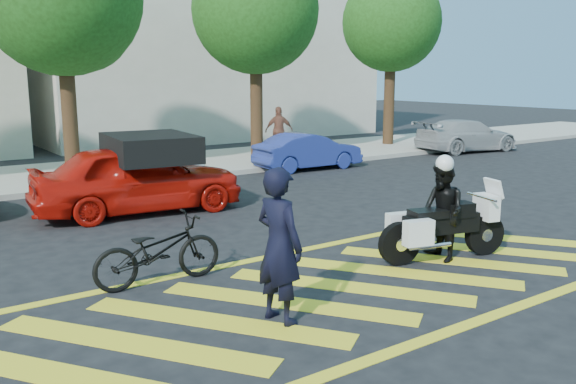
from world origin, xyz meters
TOP-DOWN VIEW (x-y plane):
  - ground at (0.00, 0.00)m, footprint 90.00×90.00m
  - sidewalk at (0.00, 12.00)m, footprint 60.00×5.00m
  - crosswalk at (-0.04, 0.00)m, footprint 12.33×4.00m
  - building_right at (9.00, 21.00)m, footprint 16.00×8.00m
  - tree_center at (0.13, 12.06)m, footprint 4.60×4.60m
  - tree_right at (6.63, 12.06)m, footprint 4.40×4.40m
  - tree_far_right at (13.13, 12.06)m, footprint 4.00×4.00m
  - officer_bike at (-1.02, -0.43)m, footprint 0.59×0.79m
  - bicycle at (-1.71, 1.72)m, footprint 1.97×0.74m
  - police_motorcycle at (2.63, 0.13)m, footprint 2.34×1.05m
  - officer_moto at (2.62, 0.12)m, footprint 0.80×0.93m
  - red_convertible at (-0.16, 6.41)m, footprint 4.74×2.30m
  - parked_mid_right at (1.08, 9.20)m, footprint 3.52×1.44m
  - parked_right at (6.69, 9.20)m, footprint 3.62×1.41m
  - parked_far_right at (14.57, 9.20)m, footprint 4.57×2.36m
  - pedestrian_right at (7.39, 11.88)m, footprint 1.10×0.79m

SIDE VIEW (x-z plane):
  - ground at x=0.00m, z-range 0.00..0.00m
  - crosswalk at x=-0.04m, z-range 0.00..0.01m
  - sidewalk at x=0.00m, z-range 0.00..0.15m
  - bicycle at x=-1.71m, z-range 0.00..1.02m
  - police_motorcycle at x=2.63m, z-range 0.05..1.10m
  - parked_right at x=6.69m, z-range 0.00..1.17m
  - parked_mid_right at x=1.08m, z-range 0.00..1.19m
  - parked_far_right at x=14.57m, z-range 0.00..1.27m
  - red_convertible at x=-0.16m, z-range 0.00..1.56m
  - officer_moto at x=2.62m, z-range 0.00..1.64m
  - officer_bike at x=-1.02m, z-range 0.00..1.97m
  - pedestrian_right at x=7.39m, z-range 0.15..1.88m
  - tree_far_right at x=13.13m, z-range 1.39..8.49m
  - tree_right at x=6.63m, z-range 1.34..8.75m
  - tree_center at x=0.13m, z-range 1.31..8.88m
  - building_right at x=9.00m, z-range 0.00..11.00m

